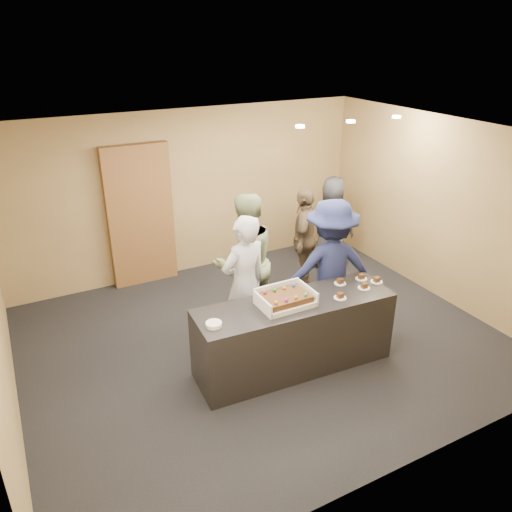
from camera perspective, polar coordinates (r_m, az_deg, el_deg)
name	(u,v)px	position (r m, az deg, el deg)	size (l,w,h in m)	color
room	(263,247)	(6.13, 0.77, 0.99)	(6.04, 6.00, 2.70)	black
serving_counter	(294,335)	(6.08, 4.37, -8.95)	(2.40, 0.70, 0.90)	black
storage_cabinet	(140,216)	(8.02, -13.07, 4.45)	(1.02, 0.15, 2.25)	brown
cake_box	(285,301)	(5.78, 3.30, -5.10)	(0.63, 0.43, 0.18)	white
sheet_cake	(286,297)	(5.74, 3.42, -4.74)	(0.53, 0.37, 0.11)	#3E230E
plate_stack	(214,324)	(5.40, -4.84, -7.78)	(0.18, 0.18, 0.04)	white
slice_a	(340,296)	(5.98, 9.60, -4.56)	(0.15, 0.15, 0.07)	white
slice_b	(340,282)	(6.31, 9.60, -2.94)	(0.15, 0.15, 0.07)	white
slice_c	(364,286)	(6.26, 12.26, -3.42)	(0.15, 0.15, 0.07)	white
slice_d	(361,277)	(6.47, 11.95, -2.40)	(0.15, 0.15, 0.07)	white
slice_e	(377,280)	(6.44, 13.62, -2.72)	(0.15, 0.15, 0.07)	white
person_server_grey	(244,284)	(6.22, -1.35, -3.21)	(0.66, 0.43, 1.81)	#A9A9AE
person_sage_man	(245,262)	(6.69, -1.29, -0.66)	(0.92, 0.72, 1.90)	gray
person_navy_man	(330,268)	(6.60, 8.45, -1.40)	(1.21, 0.70, 1.88)	#191F46
person_brown_extra	(304,239)	(7.81, 5.53, 1.98)	(0.96, 0.40, 1.63)	brown
person_dark_suit	(332,223)	(8.56, 8.65, 3.76)	(0.78, 0.51, 1.59)	#292A2F
ceiling_spotlights	(351,121)	(7.01, 10.77, 14.88)	(1.72, 0.12, 0.03)	#FFEAC6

